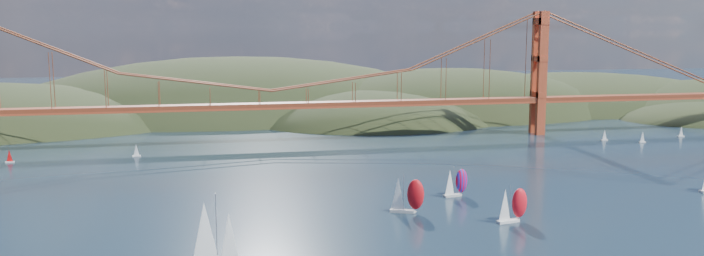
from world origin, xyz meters
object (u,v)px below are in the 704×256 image
at_px(racer_1, 512,204).
at_px(racer_rwb, 455,182).
at_px(sloop_navy, 212,237).
at_px(racer_0, 406,195).

bearing_deg(racer_1, racer_rwb, 88.19).
height_order(sloop_navy, racer_0, sloop_navy).
relative_size(racer_1, racer_rwb, 1.08).
distance_m(sloop_navy, racer_1, 75.70).
height_order(sloop_navy, racer_rwb, sloop_navy).
relative_size(sloop_navy, racer_rwb, 1.78).
relative_size(racer_0, racer_rwb, 1.16).
distance_m(racer_0, racer_1, 27.01).
xyz_separation_m(racer_0, racer_1, (23.17, -13.87, -0.30)).
bearing_deg(racer_rwb, sloop_navy, -158.42).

